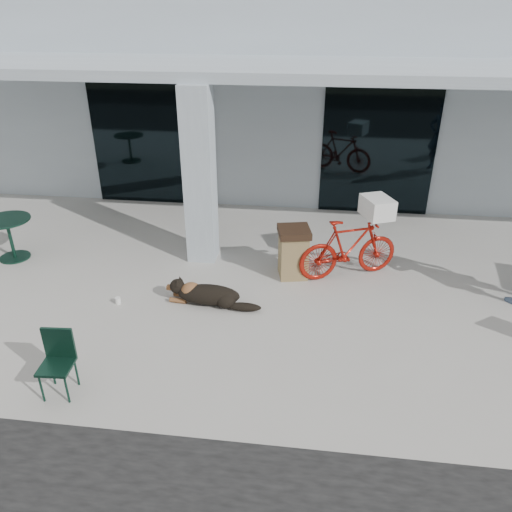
# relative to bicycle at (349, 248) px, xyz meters

# --- Properties ---
(ground) EXTENTS (80.00, 80.00, 0.00)m
(ground) POSITION_rel_bicycle_xyz_m (-1.14, -1.90, -0.54)
(ground) COLOR #ADABA3
(ground) RESTS_ON ground
(building) EXTENTS (22.00, 7.00, 4.50)m
(building) POSITION_rel_bicycle_xyz_m (-1.14, 6.60, 1.71)
(building) COLOR #B1BFC9
(building) RESTS_ON ground
(storefront_glass_left) EXTENTS (2.80, 0.06, 2.70)m
(storefront_glass_left) POSITION_rel_bicycle_xyz_m (-4.34, 3.08, 0.81)
(storefront_glass_left) COLOR black
(storefront_glass_left) RESTS_ON ground
(storefront_glass_right) EXTENTS (2.40, 0.06, 2.70)m
(storefront_glass_right) POSITION_rel_bicycle_xyz_m (0.66, 3.08, 0.81)
(storefront_glass_right) COLOR black
(storefront_glass_right) RESTS_ON ground
(column) EXTENTS (0.50, 0.50, 3.12)m
(column) POSITION_rel_bicycle_xyz_m (-2.64, 0.40, 1.02)
(column) COLOR #B1BFC9
(column) RESTS_ON ground
(overhang) EXTENTS (22.00, 2.80, 0.18)m
(overhang) POSITION_rel_bicycle_xyz_m (-1.14, 1.70, 2.67)
(overhang) COLOR #B1BFC9
(overhang) RESTS_ON column
(bicycle) EXTENTS (1.84, 1.16, 1.07)m
(bicycle) POSITION_rel_bicycle_xyz_m (0.00, 0.00, 0.00)
(bicycle) COLOR #A2170D
(bicycle) RESTS_ON ground
(laundry_basket) EXTENTS (0.60, 0.68, 0.33)m
(laundry_basket) POSITION_rel_bicycle_xyz_m (0.41, 0.18, 0.70)
(laundry_basket) COLOR white
(laundry_basket) RESTS_ON bicycle
(dog) EXTENTS (1.18, 0.49, 0.38)m
(dog) POSITION_rel_bicycle_xyz_m (-2.20, -1.20, -0.35)
(dog) COLOR black
(dog) RESTS_ON ground
(cup_near_dog) EXTENTS (0.11, 0.11, 0.11)m
(cup_near_dog) POSITION_rel_bicycle_xyz_m (-3.64, -1.37, -0.48)
(cup_near_dog) COLOR white
(cup_near_dog) RESTS_ON ground
(cafe_table_near) EXTENTS (0.85, 0.85, 0.79)m
(cafe_table_near) POSITION_rel_bicycle_xyz_m (-6.14, -0.10, -0.14)
(cafe_table_near) COLOR #113125
(cafe_table_near) RESTS_ON ground
(cafe_chair_near) EXTENTS (0.41, 0.44, 0.84)m
(cafe_chair_near) POSITION_rel_bicycle_xyz_m (-3.58, -3.40, -0.12)
(cafe_chair_near) COLOR #113125
(cafe_chair_near) RESTS_ON ground
(trash_receptacle) EXTENTS (0.62, 0.62, 0.90)m
(trash_receptacle) POSITION_rel_bicycle_xyz_m (-0.94, -0.10, -0.09)
(trash_receptacle) COLOR olive
(trash_receptacle) RESTS_ON ground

